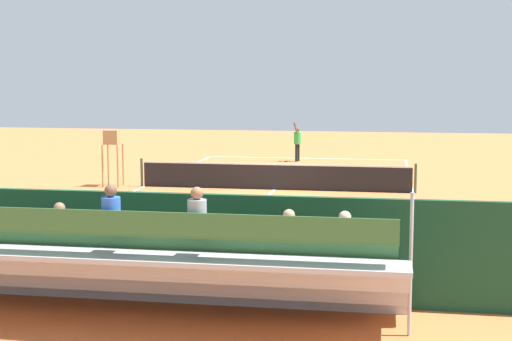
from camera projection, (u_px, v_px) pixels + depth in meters
ground_plane at (274, 190)px, 28.34m from camera, size 60.00×60.00×0.00m
court_line_markings at (275, 189)px, 28.37m from camera, size 10.10×22.20×0.01m
tennis_net at (274, 176)px, 28.27m from camera, size 10.30×0.10×1.07m
backdrop_wall at (166, 245)px, 14.52m from camera, size 18.00×0.16×2.00m
bleacher_stand at (147, 265)px, 13.16m from camera, size 9.06×2.40×2.48m
umpire_chair at (112, 152)px, 29.06m from camera, size 0.67×0.67×2.14m
courtside_bench at (306, 264)px, 14.85m from camera, size 1.80×0.40×0.93m
equipment_bag at (196, 280)px, 15.14m from camera, size 0.90×0.36×0.36m
tennis_player at (297, 141)px, 37.57m from camera, size 0.45×0.56×1.93m
tennis_racket at (282, 161)px, 37.62m from camera, size 0.54×0.49×0.03m
tennis_ball_near at (241, 165)px, 35.96m from camera, size 0.07×0.07×0.07m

